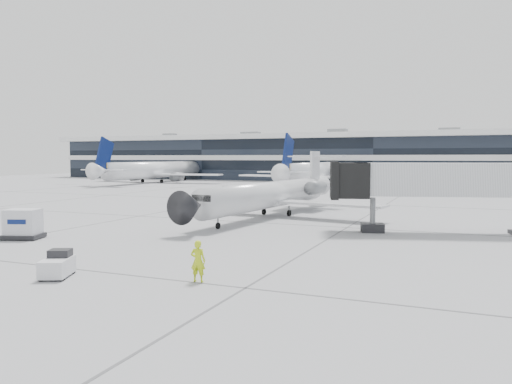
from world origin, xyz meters
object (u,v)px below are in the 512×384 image
at_px(regional_jet, 272,194).
at_px(cargo_uld, 23,224).
at_px(ramp_worker, 198,261).
at_px(baggage_tug, 58,265).
at_px(jet_bridge, 458,180).

xyz_separation_m(regional_jet, cargo_uld, (-11.10, -18.80, -1.14)).
height_order(ramp_worker, baggage_tug, ramp_worker).
height_order(jet_bridge, cargo_uld, jet_bridge).
xyz_separation_m(regional_jet, jet_bridge, (16.36, -4.64, 1.77)).
bearing_deg(cargo_uld, jet_bridge, 7.75).
bearing_deg(jet_bridge, baggage_tug, -144.30).
bearing_deg(regional_jet, baggage_tug, -85.84).
height_order(regional_jet, jet_bridge, regional_jet).
bearing_deg(ramp_worker, jet_bridge, -126.33).
bearing_deg(ramp_worker, baggage_tug, 6.14).
xyz_separation_m(ramp_worker, cargo_uld, (-16.96, 5.75, 0.06)).
distance_m(regional_jet, cargo_uld, 21.86).
height_order(regional_jet, ramp_worker, regional_jet).
relative_size(ramp_worker, baggage_tug, 0.85).
relative_size(regional_jet, cargo_uld, 9.32).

